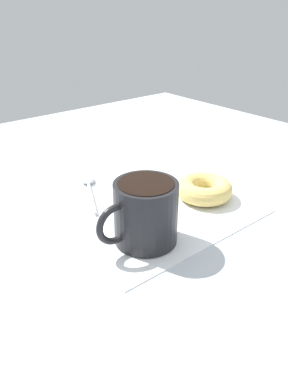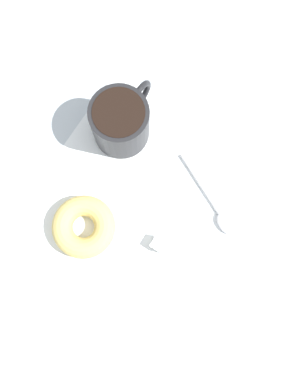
{
  "view_description": "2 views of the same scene",
  "coord_description": "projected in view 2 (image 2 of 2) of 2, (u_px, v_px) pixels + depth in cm",
  "views": [
    {
      "loc": [
        32.79,
        40.22,
        29.7
      ],
      "look_at": [
        -1.16,
        -0.86,
        2.3
      ],
      "focal_mm": 35.0,
      "sensor_mm": 36.0,
      "label": 1
    },
    {
      "loc": [
        -10.74,
        -6.91,
        64.07
      ],
      "look_at": [
        -1.16,
        -0.86,
        2.3
      ],
      "focal_mm": 40.0,
      "sensor_mm": 36.0,
      "label": 2
    }
  ],
  "objects": [
    {
      "name": "donut",
      "position": [
        84.0,
        227.0,
        0.62
      ],
      "size": [
        9.33,
        9.33,
        3.07
      ],
      "primitive_type": "torus",
      "color": "#E5C66B",
      "rests_on": "napkin"
    },
    {
      "name": "spoon",
      "position": [
        218.0,
        211.0,
        0.64
      ],
      "size": [
        7.57,
        13.3,
        0.9
      ],
      "color": "silver",
      "rests_on": "napkin"
    },
    {
      "name": "sugar_cube",
      "position": [
        158.0,
        244.0,
        0.63
      ],
      "size": [
        1.84,
        1.84,
        1.84
      ],
      "primitive_type": "cube",
      "color": "white",
      "rests_on": "napkin"
    },
    {
      "name": "coffee_cup",
      "position": [
        121.0,
        121.0,
        0.62
      ],
      "size": [
        11.91,
        8.57,
        8.68
      ],
      "color": "black",
      "rests_on": "napkin"
    },
    {
      "name": "napkin",
      "position": [
        144.0,
        195.0,
        0.65
      ],
      "size": [
        29.79,
        29.79,
        0.3
      ],
      "primitive_type": "cube",
      "rotation": [
        0.0,
        0.0,
        -0.01
      ],
      "color": "white",
      "rests_on": "ground_plane"
    },
    {
      "name": "ground_plane",
      "position": [
        143.0,
        187.0,
        0.66
      ],
      "size": [
        120.0,
        120.0,
        2.0
      ],
      "primitive_type": "cube",
      "color": "#B2BCC6"
    }
  ]
}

